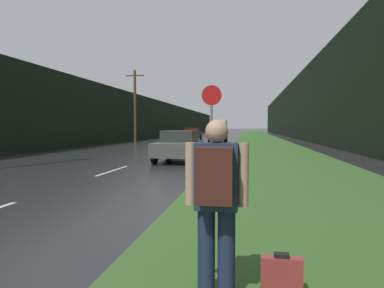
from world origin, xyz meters
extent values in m
cube|color=#386028|center=(6.43, 40.00, 0.01)|extent=(6.00, 240.00, 0.02)
cube|color=silver|center=(0.00, 12.45, 0.00)|extent=(0.12, 3.00, 0.01)
cube|color=silver|center=(0.00, 19.45, 0.00)|extent=(0.12, 3.00, 0.01)
cube|color=silver|center=(0.00, 26.45, 0.00)|extent=(0.12, 3.00, 0.01)
cube|color=black|center=(-9.43, 50.00, 2.83)|extent=(2.00, 140.00, 5.65)
cube|color=black|center=(12.43, 50.00, 4.28)|extent=(2.00, 140.00, 8.55)
cylinder|color=#4C3823|center=(-5.70, 31.74, 3.51)|extent=(0.24, 0.24, 7.01)
cube|color=#4C3823|center=(-5.70, 31.74, 6.51)|extent=(1.80, 0.10, 0.10)
cylinder|color=slate|center=(3.90, 10.79, 1.15)|extent=(0.07, 0.07, 2.31)
cylinder|color=#B71414|center=(3.90, 10.79, 2.62)|extent=(0.61, 0.02, 0.61)
cylinder|color=#1E2847|center=(4.64, 3.50, 0.44)|extent=(0.17, 0.17, 0.87)
cylinder|color=#1E2847|center=(4.83, 3.50, 0.44)|extent=(0.17, 0.17, 0.87)
cube|color=navy|center=(4.73, 3.50, 1.19)|extent=(0.40, 0.23, 0.63)
sphere|color=tan|center=(4.73, 3.50, 1.61)|extent=(0.22, 0.22, 0.22)
cylinder|color=tan|center=(4.48, 3.50, 1.20)|extent=(0.10, 0.10, 0.59)
cylinder|color=tan|center=(4.98, 3.50, 1.20)|extent=(0.10, 0.10, 0.59)
cube|color=#471E19|center=(4.73, 3.30, 1.22)|extent=(0.32, 0.18, 0.50)
cube|color=#9E3333|center=(5.35, 3.64, 0.20)|extent=(0.40, 0.12, 0.39)
cube|color=black|center=(5.35, 3.64, 0.41)|extent=(0.14, 0.08, 0.04)
cube|color=#4C514C|center=(1.72, 16.48, 0.62)|extent=(1.79, 4.38, 0.62)
cube|color=#2D302D|center=(1.72, 16.70, 1.19)|extent=(1.52, 1.97, 0.54)
cylinder|color=black|center=(2.57, 15.12, 0.34)|extent=(0.20, 0.68, 0.68)
cylinder|color=black|center=(0.86, 15.12, 0.34)|extent=(0.20, 0.68, 0.68)
cylinder|color=black|center=(2.57, 17.84, 0.34)|extent=(0.20, 0.68, 0.68)
cylinder|color=black|center=(0.86, 17.84, 0.34)|extent=(0.20, 0.68, 0.68)
cube|color=#2D3856|center=(1.72, 37.89, 0.63)|extent=(1.77, 4.58, 0.72)
cube|color=#1B2134|center=(1.72, 38.12, 1.22)|extent=(1.50, 2.06, 0.45)
cylinder|color=black|center=(2.56, 36.47, 0.30)|extent=(0.20, 0.60, 0.60)
cylinder|color=black|center=(0.88, 36.47, 0.30)|extent=(0.20, 0.60, 0.60)
cylinder|color=black|center=(2.56, 39.31, 0.30)|extent=(0.20, 0.60, 0.60)
cylinder|color=black|center=(0.88, 39.31, 0.30)|extent=(0.20, 0.60, 0.60)
cube|color=maroon|center=(-1.72, 41.29, 0.64)|extent=(1.74, 4.68, 0.66)
cube|color=#40120F|center=(-1.72, 41.06, 1.24)|extent=(1.48, 2.11, 0.54)
cylinder|color=black|center=(-2.54, 42.74, 0.35)|extent=(0.20, 0.69, 0.69)
cylinder|color=black|center=(-0.89, 42.74, 0.35)|extent=(0.20, 0.69, 0.69)
cylinder|color=black|center=(-2.54, 39.84, 0.35)|extent=(0.20, 0.69, 0.69)
cylinder|color=black|center=(-0.89, 39.84, 0.35)|extent=(0.20, 0.69, 0.69)
cube|color=gray|center=(-1.72, 90.59, 1.51)|extent=(2.29, 2.18, 2.20)
cube|color=silver|center=(-1.72, 86.52, 1.87)|extent=(2.41, 5.96, 2.94)
cylinder|color=black|center=(-2.86, 90.38, 0.45)|extent=(0.28, 0.90, 0.90)
cylinder|color=black|center=(-0.57, 90.38, 0.45)|extent=(0.28, 0.90, 0.90)
cylinder|color=black|center=(-2.86, 85.03, 0.45)|extent=(0.28, 0.90, 0.90)
cylinder|color=black|center=(-0.57, 85.03, 0.45)|extent=(0.28, 0.90, 0.90)
camera|label=1|loc=(5.03, 0.31, 1.65)|focal=32.00mm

